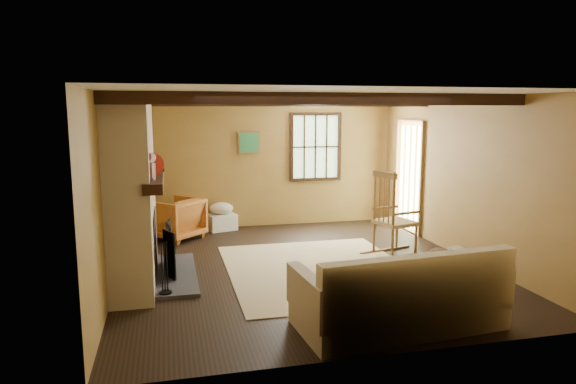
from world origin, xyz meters
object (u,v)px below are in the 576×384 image
object	(u,v)px
sofa	(402,299)
laundry_basket	(222,222)
fireplace	(135,196)
armchair	(176,219)
rocking_chair	(393,220)

from	to	relation	value
sofa	laundry_basket	size ratio (longest dim) A/B	4.37
sofa	fireplace	bearing A→B (deg)	135.51
fireplace	laundry_basket	world-z (taller)	fireplace
fireplace	armchair	bearing A→B (deg)	75.39
rocking_chair	fireplace	bearing A→B (deg)	80.21
fireplace	armchair	world-z (taller)	fireplace
rocking_chair	sofa	bearing A→B (deg)	143.27
rocking_chair	laundry_basket	distance (m)	3.31
rocking_chair	laundry_basket	world-z (taller)	rocking_chair
sofa	armchair	world-z (taller)	sofa
fireplace	sofa	xyz separation A→B (m)	(2.70, -2.22, -0.80)
fireplace	sofa	size ratio (longest dim) A/B	1.10
sofa	armchair	xyz separation A→B (m)	(-2.16, 4.27, 0.05)
fireplace	laundry_basket	size ratio (longest dim) A/B	4.80
sofa	laundry_basket	bearing A→B (deg)	100.52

